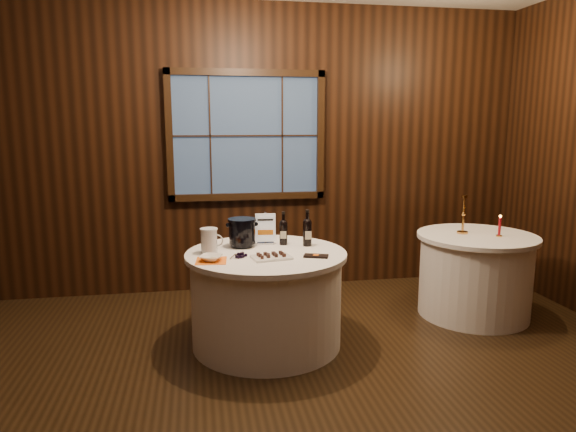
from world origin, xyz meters
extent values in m
plane|color=black|center=(0.00, 0.00, 0.00)|extent=(6.00, 6.00, 0.00)
cube|color=black|center=(0.00, 2.50, 1.50)|extent=(6.00, 0.02, 3.00)
cube|color=#344A6E|center=(0.00, 2.47, 1.65)|extent=(1.50, 0.01, 1.20)
cylinder|color=white|center=(0.00, 1.00, 0.36)|extent=(1.20, 1.20, 0.73)
cylinder|color=white|center=(0.00, 1.00, 0.75)|extent=(1.28, 1.28, 0.04)
cylinder|color=white|center=(2.00, 1.30, 0.36)|extent=(1.00, 1.00, 0.73)
cylinder|color=white|center=(2.00, 1.30, 0.75)|extent=(1.08, 1.08, 0.04)
cube|color=#B3B3BA|center=(0.03, 1.28, 0.78)|extent=(0.15, 0.09, 0.01)
cube|color=#B3B3BA|center=(0.03, 1.28, 0.91)|extent=(0.02, 0.01, 0.26)
cube|color=white|center=(0.03, 1.27, 0.91)|extent=(0.17, 0.02, 0.24)
cylinder|color=black|center=(0.18, 1.23, 0.86)|extent=(0.07, 0.07, 0.18)
sphere|color=black|center=(0.18, 1.23, 0.95)|extent=(0.07, 0.07, 0.07)
cylinder|color=black|center=(0.18, 1.23, 1.00)|extent=(0.03, 0.03, 0.08)
cylinder|color=black|center=(0.18, 1.23, 1.04)|extent=(0.03, 0.03, 0.02)
cube|color=beige|center=(0.18, 1.19, 0.86)|extent=(0.05, 0.01, 0.06)
cylinder|color=black|center=(0.37, 1.15, 0.87)|extent=(0.07, 0.07, 0.20)
sphere|color=black|center=(0.37, 1.15, 0.97)|extent=(0.07, 0.07, 0.07)
cylinder|color=black|center=(0.37, 1.15, 1.02)|extent=(0.03, 0.03, 0.09)
cylinder|color=black|center=(0.37, 1.15, 1.06)|extent=(0.03, 0.03, 0.02)
cube|color=beige|center=(0.37, 1.11, 0.87)|extent=(0.05, 0.00, 0.07)
cylinder|color=black|center=(-0.17, 1.21, 0.78)|extent=(0.17, 0.17, 0.03)
cylinder|color=black|center=(-0.17, 1.21, 0.89)|extent=(0.22, 0.22, 0.19)
cylinder|color=black|center=(-0.17, 1.21, 1.00)|extent=(0.23, 0.23, 0.02)
cube|color=white|center=(0.01, 0.80, 0.78)|extent=(0.32, 0.24, 0.02)
cube|color=black|center=(0.36, 0.78, 0.78)|extent=(0.21, 0.15, 0.02)
cylinder|color=#392C15|center=(-0.28, 0.86, 0.79)|extent=(0.06, 0.03, 0.03)
cylinder|color=silver|center=(-0.45, 1.05, 0.86)|extent=(0.13, 0.13, 0.19)
cylinder|color=silver|center=(-0.45, 1.05, 0.96)|extent=(0.14, 0.14, 0.01)
torus|color=silver|center=(-0.38, 1.05, 0.87)|extent=(0.10, 0.04, 0.10)
cube|color=orange|center=(-0.44, 0.80, 0.77)|extent=(0.24, 0.24, 0.00)
imported|color=white|center=(-0.44, 0.80, 0.79)|extent=(0.21, 0.21, 0.04)
cylinder|color=#C1863C|center=(1.89, 1.37, 0.78)|extent=(0.10, 0.10, 0.02)
cylinder|color=#C1863C|center=(1.89, 1.37, 0.94)|extent=(0.02, 0.02, 0.31)
cylinder|color=#C1863C|center=(1.89, 1.37, 1.11)|extent=(0.05, 0.05, 0.03)
cylinder|color=#C1863C|center=(2.15, 1.19, 0.78)|extent=(0.05, 0.05, 0.01)
cylinder|color=#B10D18|center=(2.15, 1.19, 0.86)|extent=(0.02, 0.02, 0.16)
sphere|color=#FFB23F|center=(2.15, 1.19, 0.96)|extent=(0.02, 0.02, 0.02)
camera|label=1|loc=(-0.53, -2.92, 1.78)|focal=32.00mm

